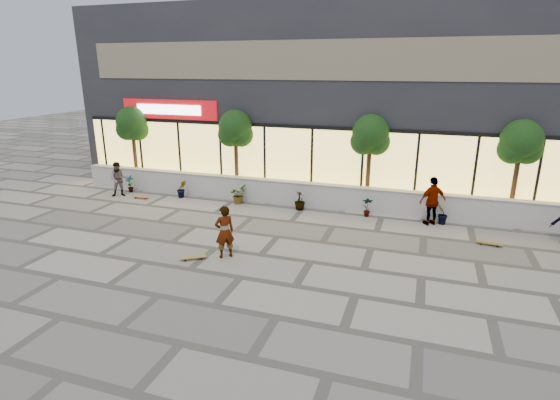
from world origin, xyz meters
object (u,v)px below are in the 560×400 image
(skateboard_left, at_px, (141,197))
(skater_left, at_px, (119,179))
(skater_center, at_px, (225,232))
(skater_right_near, at_px, (433,201))
(tree_mideast, at_px, (370,137))
(tree_east, at_px, (521,145))
(tree_midwest, at_px, (235,131))
(tree_west, at_px, (132,126))
(skateboard_right_near, at_px, (489,243))
(skateboard_center, at_px, (193,257))

(skateboard_left, bearing_deg, skater_left, 176.37)
(skater_center, height_order, skater_right_near, skater_right_near)
(tree_mideast, relative_size, tree_east, 1.00)
(tree_mideast, xyz_separation_m, tree_east, (5.50, 0.00, 0.00))
(tree_mideast, bearing_deg, skater_left, -169.79)
(tree_midwest, distance_m, skater_center, 7.34)
(tree_mideast, bearing_deg, skater_center, -118.13)
(tree_midwest, bearing_deg, tree_east, 0.00)
(skater_center, relative_size, skater_right_near, 0.91)
(skater_right_near, bearing_deg, skater_left, -31.02)
(skater_center, distance_m, skater_left, 8.79)
(skater_center, bearing_deg, skater_right_near, 177.92)
(tree_mideast, bearing_deg, tree_west, 180.00)
(tree_east, xyz_separation_m, skater_left, (-16.51, -1.98, -2.18))
(tree_mideast, relative_size, skateboard_right_near, 4.78)
(tree_west, distance_m, skateboard_right_near, 16.52)
(tree_mideast, relative_size, skater_center, 2.32)
(tree_midwest, bearing_deg, skater_left, -158.41)
(tree_east, bearing_deg, tree_mideast, 180.00)
(skateboard_center, distance_m, skateboard_left, 7.48)
(skater_center, distance_m, skateboard_left, 7.87)
(tree_west, distance_m, skater_left, 2.99)
(tree_west, distance_m, tree_east, 17.00)
(tree_west, bearing_deg, skater_right_near, -5.67)
(tree_east, bearing_deg, skateboard_right_near, -108.97)
(skateboard_left, relative_size, skateboard_right_near, 0.95)
(skater_left, height_order, skater_right_near, skater_right_near)
(skateboard_center, bearing_deg, skater_left, 109.39)
(skateboard_center, xyz_separation_m, skateboard_left, (-5.51, 5.05, -0.00))
(tree_mideast, relative_size, skater_right_near, 2.11)
(tree_midwest, xyz_separation_m, skater_right_near, (8.61, -1.40, -2.06))
(skater_right_near, relative_size, skateboard_left, 2.37)
(tree_midwest, relative_size, skateboard_center, 5.00)
(tree_east, height_order, skateboard_center, tree_east)
(skateboard_left, bearing_deg, skater_center, -37.64)
(tree_midwest, bearing_deg, skater_right_near, -9.24)
(tree_west, bearing_deg, tree_east, 0.00)
(skateboard_center, bearing_deg, tree_west, 102.08)
(tree_east, distance_m, skateboard_left, 15.78)
(tree_mideast, height_order, skateboard_right_near, tree_mideast)
(tree_west, distance_m, tree_midwest, 5.50)
(skateboard_center, bearing_deg, skateboard_left, 104.29)
(tree_mideast, xyz_separation_m, skater_center, (-3.51, -6.56, -2.14))
(skateboard_center, bearing_deg, skater_center, -2.77)
(tree_west, relative_size, skater_right_near, 2.11)
(skateboard_center, bearing_deg, tree_midwest, 69.80)
(tree_east, distance_m, skater_right_near, 3.81)
(skater_left, bearing_deg, skater_center, -63.22)
(tree_mideast, xyz_separation_m, skateboard_left, (-9.88, -2.01, -2.91))
(skateboard_right_near, bearing_deg, tree_midwest, 170.70)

